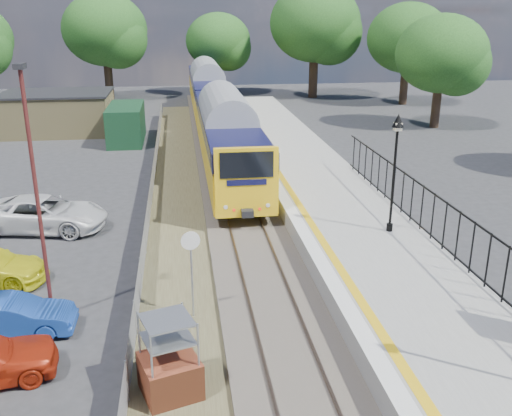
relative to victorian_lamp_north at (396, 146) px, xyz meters
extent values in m
plane|color=#2D2D30|center=(-5.30, -6.00, -4.30)|extent=(120.00, 120.00, 0.00)
cube|color=#473F38|center=(-5.30, 4.00, -4.20)|extent=(3.40, 80.00, 0.20)
cube|color=#4C472D|center=(-8.20, 2.00, -4.27)|extent=(2.60, 70.00, 0.06)
cube|color=brown|center=(-6.02, 4.00, -4.08)|extent=(0.07, 80.00, 0.14)
cube|color=brown|center=(-4.58, 4.00, -4.08)|extent=(0.07, 80.00, 0.14)
cube|color=gray|center=(-1.10, 2.00, -3.85)|extent=(5.00, 70.00, 0.90)
cube|color=silver|center=(-3.35, 2.00, -3.39)|extent=(0.50, 70.00, 0.01)
cube|color=yellow|center=(-2.85, 2.00, -3.39)|extent=(0.30, 70.00, 0.01)
cylinder|color=black|center=(0.00, 0.00, -3.25)|extent=(0.24, 0.24, 0.30)
cylinder|color=black|center=(0.00, 0.00, -1.40)|extent=(0.10, 0.10, 3.70)
cube|color=black|center=(0.00, 0.00, 0.55)|extent=(0.08, 0.08, 0.30)
cube|color=beige|center=(0.00, 0.00, 0.72)|extent=(0.26, 0.26, 0.30)
cone|color=black|center=(0.00, 0.00, 0.95)|extent=(0.44, 0.44, 0.50)
cube|color=black|center=(1.25, -3.50, -1.65)|extent=(0.05, 26.00, 0.05)
cube|color=tan|center=(-17.30, 26.00, -2.80)|extent=(8.00, 6.00, 3.00)
cube|color=black|center=(-17.30, 26.00, -1.25)|extent=(8.20, 6.20, 0.15)
cube|color=#163C22|center=(-11.80, 22.00, -3.00)|extent=(2.40, 6.00, 2.60)
cylinder|color=#332319|center=(-15.30, 44.00, -2.37)|extent=(0.88, 0.88, 3.85)
ellipsoid|color=#204918|center=(-15.30, 44.00, 2.85)|extent=(8.80, 8.80, 7.48)
cylinder|color=#332319|center=(-3.30, 46.00, -2.72)|extent=(0.72, 0.72, 3.15)
ellipsoid|color=#204918|center=(-3.30, 46.00, 1.55)|extent=(7.20, 7.20, 6.12)
cylinder|color=#332319|center=(6.70, 42.00, -2.20)|extent=(0.96, 0.96, 4.20)
ellipsoid|color=#204918|center=(6.70, 42.00, 3.50)|extent=(9.60, 9.60, 8.16)
cylinder|color=#332319|center=(14.70, 36.00, -2.55)|extent=(0.80, 0.80, 3.50)
ellipsoid|color=#204918|center=(14.70, 36.00, 2.20)|extent=(8.00, 8.00, 6.80)
cylinder|color=#332319|center=(12.70, 24.00, -2.72)|extent=(0.72, 0.72, 3.15)
ellipsoid|color=#204918|center=(12.70, 24.00, 1.55)|extent=(7.20, 7.20, 6.12)
cube|color=yellow|center=(-5.30, 12.90, -2.61)|extent=(2.80, 20.00, 1.90)
cube|color=#0F1037|center=(-5.30, 12.90, -1.31)|extent=(2.82, 20.00, 0.90)
cube|color=black|center=(-5.30, 12.90, -1.31)|extent=(2.82, 18.00, 0.70)
cube|color=black|center=(-5.30, 12.90, -3.79)|extent=(2.00, 18.00, 0.45)
cube|color=yellow|center=(-5.30, 33.50, -2.61)|extent=(2.80, 20.00, 1.90)
cube|color=#0F1037|center=(-5.30, 33.50, -1.31)|extent=(2.82, 20.00, 0.90)
cube|color=black|center=(-5.30, 33.50, -1.31)|extent=(2.82, 18.00, 0.70)
cube|color=black|center=(-5.30, 33.50, -3.79)|extent=(2.00, 18.00, 0.45)
cube|color=black|center=(-5.30, 2.69, -1.26)|extent=(2.24, 0.04, 1.10)
cube|color=brown|center=(-8.47, -7.81, -3.78)|extent=(1.69, 1.69, 1.03)
cylinder|color=#999EA3|center=(-7.80, -4.11, -2.99)|extent=(0.06, 0.06, 2.61)
cylinder|color=silver|center=(-7.80, -4.16, -1.69)|extent=(0.58, 0.13, 0.58)
cylinder|color=#541E1C|center=(-12.13, -3.60, -0.49)|extent=(0.12, 0.12, 7.61)
cube|color=black|center=(-12.13, -3.60, 3.36)|extent=(0.25, 0.50, 0.15)
imported|color=#1B45A5|center=(-13.07, -4.38, -3.71)|extent=(3.56, 1.25, 1.17)
imported|color=silver|center=(-13.98, 4.30, -3.55)|extent=(5.77, 3.48, 1.50)
camera|label=1|loc=(-7.97, -19.90, 4.78)|focal=40.00mm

